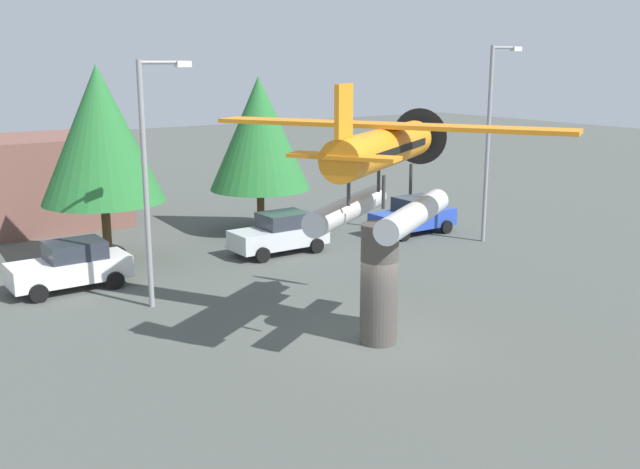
# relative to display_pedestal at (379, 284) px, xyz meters

# --- Properties ---
(ground_plane) EXTENTS (140.00, 140.00, 0.00)m
(ground_plane) POSITION_rel_display_pedestal_xyz_m (0.00, 0.00, -1.79)
(ground_plane) COLOR #4C514C
(display_pedestal) EXTENTS (1.10, 1.10, 3.58)m
(display_pedestal) POSITION_rel_display_pedestal_xyz_m (0.00, 0.00, 0.00)
(display_pedestal) COLOR #4C4742
(display_pedestal) RESTS_ON ground
(floatplane_monument) EXTENTS (7.03, 9.48, 4.00)m
(floatplane_monument) POSITION_rel_display_pedestal_xyz_m (0.11, 0.07, 3.46)
(floatplane_monument) COLOR silver
(floatplane_monument) RESTS_ON display_pedestal
(car_mid_white) EXTENTS (4.20, 2.02, 1.76)m
(car_mid_white) POSITION_rel_display_pedestal_xyz_m (-5.83, 10.40, -0.91)
(car_mid_white) COLOR white
(car_mid_white) RESTS_ON ground
(car_far_silver) EXTENTS (4.20, 2.02, 1.76)m
(car_far_silver) POSITION_rel_display_pedestal_xyz_m (3.10, 10.44, -0.91)
(car_far_silver) COLOR silver
(car_far_silver) RESTS_ON ground
(car_distant_blue) EXTENTS (4.20, 2.02, 1.76)m
(car_distant_blue) POSITION_rel_display_pedestal_xyz_m (10.30, 9.90, -0.91)
(car_distant_blue) COLOR #2847B7
(car_distant_blue) RESTS_ON ground
(streetlight_primary) EXTENTS (1.84, 0.28, 8.15)m
(streetlight_primary) POSITION_rel_display_pedestal_xyz_m (-4.04, 6.87, 2.93)
(streetlight_primary) COLOR gray
(streetlight_primary) RESTS_ON ground
(streetlight_secondary) EXTENTS (1.84, 0.28, 8.75)m
(streetlight_secondary) POSITION_rel_display_pedestal_xyz_m (12.05, 6.92, 3.23)
(streetlight_secondary) COLOR gray
(streetlight_secondary) RESTS_ON ground
(storefront_building) EXTENTS (11.08, 6.04, 4.45)m
(storefront_building) POSITION_rel_display_pedestal_xyz_m (-5.58, 22.00, 0.44)
(storefront_building) COLOR brown
(storefront_building) RESTS_ON ground
(tree_east) EXTENTS (4.86, 4.86, 7.98)m
(tree_east) POSITION_rel_display_pedestal_xyz_m (-3.56, 13.01, 3.48)
(tree_east) COLOR brown
(tree_east) RESTS_ON ground
(tree_center_back) EXTENTS (4.77, 4.77, 7.41)m
(tree_center_back) POSITION_rel_display_pedestal_xyz_m (4.49, 14.41, 2.96)
(tree_center_back) COLOR brown
(tree_center_back) RESTS_ON ground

